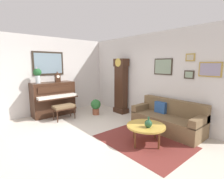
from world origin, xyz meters
name	(u,v)px	position (x,y,z in m)	size (l,w,h in m)	color
ground_plane	(84,137)	(0.00, 0.00, -0.05)	(6.40, 6.00, 0.10)	beige
wall_left	(46,76)	(-2.60, 0.00, 1.41)	(0.13, 4.90, 2.80)	silver
wall_back	(145,77)	(0.02, 2.40, 1.40)	(5.30, 0.13, 2.80)	silver
area_rug	(143,142)	(1.24, 0.89, 0.00)	(2.10, 1.50, 0.01)	maroon
piano	(53,99)	(-2.23, 0.09, 0.60)	(0.87, 1.44, 1.19)	#3D2316
piano_bench	(64,107)	(-1.52, 0.16, 0.41)	(0.42, 0.70, 0.48)	#3D2316
grandfather_clock	(121,87)	(-0.88, 2.15, 0.96)	(0.52, 0.34, 2.03)	#3D2316
couch	(168,119)	(1.22, 1.95, 0.31)	(1.90, 0.80, 0.84)	brown
coffee_table	(146,126)	(1.32, 0.87, 0.41)	(0.88, 0.88, 0.44)	gold
mantel_clock	(58,77)	(-2.23, 0.28, 1.36)	(0.13, 0.18, 0.38)	#3D2316
flower_vase	(37,74)	(-2.23, -0.40, 1.50)	(0.26, 0.26, 0.58)	silver
green_jug	(148,124)	(1.44, 0.80, 0.53)	(0.17, 0.17, 0.24)	#234C33
potted_plant	(96,106)	(-1.28, 1.27, 0.32)	(0.36, 0.36, 0.56)	#935138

